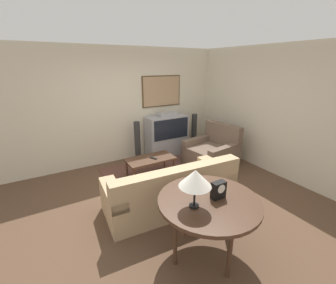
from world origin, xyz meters
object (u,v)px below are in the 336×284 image
Objects in this scene: mantel_clock at (218,190)px; speaker_tower_right at (194,133)px; coffee_table at (150,160)px; table_lamp at (195,179)px; armchair at (212,153)px; speaker_tower_left at (138,143)px; tv at (167,135)px; couch at (171,191)px; console_table at (209,204)px.

mantel_clock is 3.74m from speaker_tower_right.
table_lamp is (-0.54, -2.23, 0.76)m from coffee_table.
speaker_tower_left reaches higher than armchair.
armchair reaches higher than coffee_table.
speaker_tower_left is (-0.85, -0.04, -0.06)m from tv.
speaker_tower_left is (0.27, 2.04, 0.18)m from couch.
table_lamp is 3.27m from speaker_tower_left.
console_table is (-0.13, -1.08, 0.44)m from couch.
armchair is 5.36× the size of mantel_clock.
speaker_tower_right is (1.80, 0.90, 0.09)m from coffee_table.
couch is 2.15× the size of speaker_tower_right.
mantel_clock reaches higher than armchair.
speaker_tower_right is (2.34, 3.14, -0.67)m from table_lamp.
armchair is at bearing 47.93° from console_table.
console_table is 0.21m from mantel_clock.
couch is 2.18× the size of coffee_table.
table_lamp is at bearing -126.67° from speaker_tower_right.
mantel_clock is at bearing -122.34° from speaker_tower_right.
speaker_tower_right is at bearing 53.33° from table_lamp.
speaker_tower_left is 1.70m from speaker_tower_right.
mantel_clock is at bearing -95.22° from speaker_tower_left.
console_table is at bearing -49.85° from armchair.
speaker_tower_left is (0.29, 3.14, -0.42)m from mantel_clock.
couch is at bearing 71.35° from table_lamp.
mantel_clock is 0.21× the size of speaker_tower_right.
armchair is 2.49× the size of table_lamp.
couch is at bearing -97.41° from speaker_tower_left.
coffee_table is (-0.95, -0.95, -0.15)m from tv.
table_lamp is 2.15× the size of mantel_clock.
tv is at bearing 44.98° from coffee_table.
tv reaches higher than speaker_tower_left.
mantel_clock is (-0.02, -1.10, 0.61)m from couch.
table_lamp is (-1.49, -3.18, 0.61)m from tv.
console_table is 5.77× the size of mantel_clock.
tv is at bearing 68.41° from console_table.
mantel_clock is at bearing 92.50° from couch.
coffee_table is at bearing -135.02° from tv.
coffee_table is (0.17, 1.13, 0.09)m from couch.
mantel_clock reaches higher than couch.
tv is 1.12× the size of speaker_tower_left.
couch is 10.46× the size of mantel_clock.
tv reaches higher than speaker_tower_right.
console_table is at bearing 5.37° from table_lamp.
couch is 1.97m from armchair.
speaker_tower_left is 1.00× the size of speaker_tower_right.
tv reaches higher than couch.
speaker_tower_right is (0.85, -0.04, -0.06)m from tv.
speaker_tower_left is (0.10, 0.90, 0.09)m from coffee_table.
table_lamp reaches higher than couch.
console_table is 2.69× the size of table_lamp.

